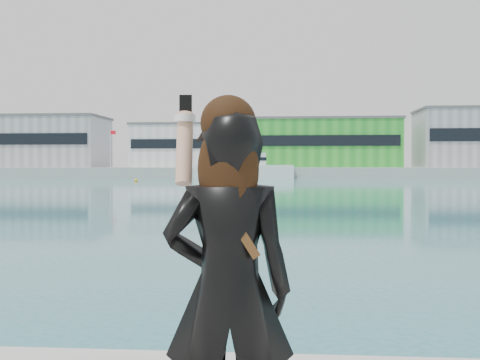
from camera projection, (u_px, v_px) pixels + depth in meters
The scene contains 10 objects.
far_quay at pixel (290, 172), 133.30m from camera, with size 320.00×40.00×2.00m, color #9E9E99.
warehouse_grey_left at pixel (46, 142), 135.61m from camera, with size 26.52×16.36×11.50m.
warehouse_white at pixel (190, 146), 132.94m from camera, with size 24.48×15.35×9.50m.
warehouse_green at pixel (327, 143), 130.49m from camera, with size 30.60×16.36×10.50m.
warehouse_grey_right at pixel (478, 138), 127.86m from camera, with size 25.50×15.35×12.50m.
flagpole_left at pixel (111, 146), 127.29m from camera, with size 1.28×0.16×8.00m.
flagpole_right at pixel (399, 145), 122.40m from camera, with size 1.28×0.16×8.00m.
motor_yacht at pixel (241, 165), 114.06m from camera, with size 18.91×6.32×8.69m.
buoy_far at pixel (136, 181), 89.38m from camera, with size 0.50×0.50×0.50m, color #FFB10D.
woman at pixel (228, 280), 2.92m from camera, with size 0.68×0.48×1.86m.
Camera 1 is at (-0.19, -3.77, 2.30)m, focal length 45.00 mm.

